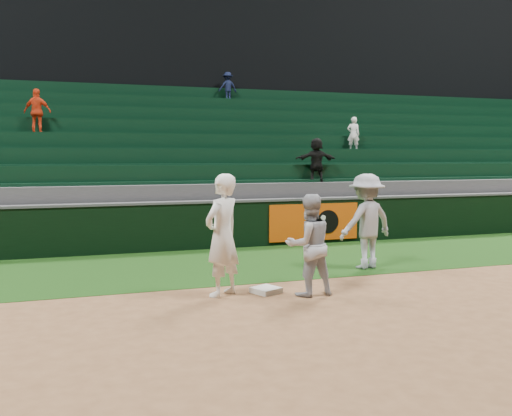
# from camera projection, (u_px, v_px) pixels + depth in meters

# --- Properties ---
(ground) EXTENTS (70.00, 70.00, 0.00)m
(ground) POSITION_uv_depth(u_px,v_px,m) (276.00, 295.00, 9.88)
(ground) COLOR brown
(ground) RESTS_ON ground
(foul_grass) EXTENTS (36.00, 4.20, 0.01)m
(foul_grass) POSITION_uv_depth(u_px,v_px,m) (229.00, 264.00, 12.71)
(foul_grass) COLOR black
(foul_grass) RESTS_ON ground
(upper_deck) EXTENTS (40.00, 12.00, 12.00)m
(upper_deck) POSITION_uv_depth(u_px,v_px,m) (140.00, 76.00, 25.79)
(upper_deck) COLOR black
(upper_deck) RESTS_ON ground
(first_base) EXTENTS (0.56, 0.56, 0.10)m
(first_base) POSITION_uv_depth(u_px,v_px,m) (266.00, 290.00, 10.02)
(first_base) COLOR silver
(first_base) RESTS_ON ground
(first_baseman) EXTENTS (0.92, 0.85, 2.10)m
(first_baseman) POSITION_uv_depth(u_px,v_px,m) (222.00, 235.00, 9.73)
(first_baseman) COLOR white
(first_baseman) RESTS_ON ground
(baserunner) EXTENTS (0.88, 0.70, 1.75)m
(baserunner) POSITION_uv_depth(u_px,v_px,m) (309.00, 245.00, 9.78)
(baserunner) COLOR #ABADB6
(baserunner) RESTS_ON ground
(base_coach) EXTENTS (1.43, 1.00, 2.02)m
(base_coach) POSITION_uv_depth(u_px,v_px,m) (366.00, 221.00, 12.10)
(base_coach) COLOR #9B9EA8
(base_coach) RESTS_ON foul_grass
(field_wall) EXTENTS (36.00, 0.45, 1.25)m
(field_wall) POSITION_uv_depth(u_px,v_px,m) (206.00, 224.00, 14.74)
(field_wall) COLOR black
(field_wall) RESTS_ON ground
(stadium_seating) EXTENTS (36.00, 5.95, 5.40)m
(stadium_seating) POSITION_uv_depth(u_px,v_px,m) (177.00, 178.00, 18.19)
(stadium_seating) COLOR #3C3C3F
(stadium_seating) RESTS_ON ground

